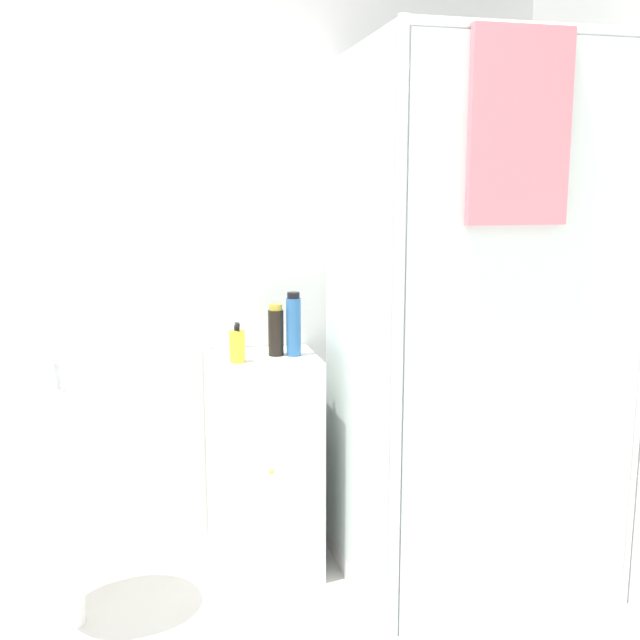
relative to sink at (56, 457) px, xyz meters
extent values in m
cube|color=white|center=(0.30, 0.45, 0.61)|extent=(6.40, 0.06, 2.50)
cube|color=white|center=(1.52, -0.04, -0.59)|extent=(0.91, 0.91, 0.09)
cylinder|color=white|center=(1.96, 0.40, 0.39)|extent=(0.04, 0.04, 2.06)
cylinder|color=white|center=(1.09, 0.40, 0.39)|extent=(0.04, 0.04, 2.06)
cylinder|color=white|center=(1.09, -0.47, 0.39)|extent=(0.04, 0.04, 2.06)
cylinder|color=white|center=(1.52, -0.47, 1.40)|extent=(0.87, 0.04, 0.04)
cylinder|color=white|center=(1.52, 0.40, 1.40)|extent=(0.87, 0.04, 0.04)
cylinder|color=white|center=(1.09, -0.04, 1.40)|extent=(0.04, 0.87, 0.04)
cylinder|color=white|center=(1.96, -0.04, 1.40)|extent=(0.04, 0.87, 0.04)
cube|color=silver|center=(1.52, -0.48, 0.42)|extent=(0.83, 0.01, 1.93)
cube|color=silver|center=(1.07, -0.04, 0.42)|extent=(0.01, 0.83, 1.93)
cylinder|color=#B7BABF|center=(1.75, 0.34, 0.22)|extent=(0.02, 0.02, 1.54)
cylinder|color=#B7BABF|center=(1.75, 0.29, 1.02)|extent=(0.07, 0.07, 0.04)
cube|color=#D1757F|center=(1.45, -0.50, 1.11)|extent=(0.33, 0.03, 0.59)
cube|color=silver|center=(0.77, 0.23, -0.18)|extent=(0.43, 0.36, 0.90)
sphere|color=gold|center=(0.77, 0.04, -0.14)|extent=(0.02, 0.02, 0.02)
cylinder|color=white|center=(0.00, 0.00, -0.29)|extent=(0.14, 0.14, 0.69)
cylinder|color=white|center=(0.00, 0.00, 0.13)|extent=(0.44, 0.44, 0.15)
cylinder|color=#B7BABF|center=(0.00, 0.15, 0.27)|extent=(0.02, 0.02, 0.13)
cube|color=#B7BABF|center=(0.00, 0.12, 0.32)|extent=(0.02, 0.07, 0.02)
cylinder|color=yellow|center=(0.66, 0.15, 0.33)|extent=(0.06, 0.06, 0.12)
cylinder|color=black|center=(0.66, 0.15, 0.40)|extent=(0.02, 0.02, 0.02)
cube|color=black|center=(0.66, 0.14, 0.42)|extent=(0.02, 0.03, 0.01)
cylinder|color=black|center=(0.82, 0.23, 0.36)|extent=(0.06, 0.06, 0.18)
cylinder|color=gold|center=(0.82, 0.23, 0.46)|extent=(0.05, 0.05, 0.02)
cylinder|color=#2D66A3|center=(0.89, 0.21, 0.38)|extent=(0.06, 0.06, 0.23)
cylinder|color=black|center=(0.89, 0.21, 0.51)|extent=(0.05, 0.05, 0.02)
camera|label=1|loc=(0.33, -2.63, 0.93)|focal=42.00mm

